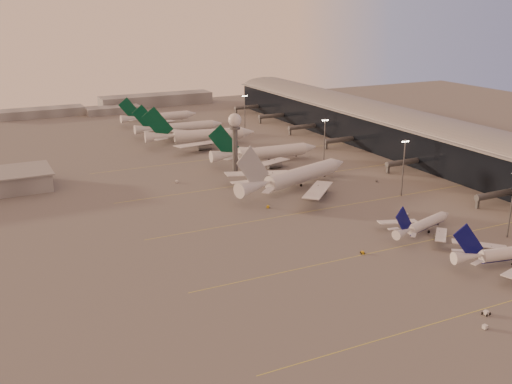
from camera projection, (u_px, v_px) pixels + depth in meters
name	position (u px, v px, depth m)	size (l,w,h in m)	color
ground	(376.00, 267.00, 190.62)	(700.00, 700.00, 0.00)	#5F5D5C
taxiway_markings	(352.00, 203.00, 251.08)	(180.00, 185.25, 0.02)	gold
terminal	(414.00, 136.00, 326.88)	(57.00, 362.00, 23.04)	black
radar_tower	(235.00, 131.00, 288.80)	(6.40, 6.40, 31.10)	#4E5155
mast_a	(512.00, 201.00, 210.87)	(3.60, 0.56, 25.00)	#4E5155
mast_b	(404.00, 165.00, 256.57)	(3.60, 0.56, 25.00)	#4E5155
mast_c	(324.00, 141.00, 301.43)	(3.60, 0.56, 25.00)	#4E5155
mast_d	(245.00, 112.00, 377.44)	(3.60, 0.56, 25.00)	#4E5155
distant_horizon	(124.00, 104.00, 468.18)	(165.00, 37.50, 9.00)	slate
narrowbody_near	(507.00, 256.00, 191.55)	(40.09, 31.70, 15.81)	silver
narrowbody_mid	(423.00, 226.00, 217.59)	(34.45, 27.09, 13.84)	silver
widebody_white	(296.00, 180.00, 268.70)	(67.97, 53.59, 24.82)	silver
greentail_a	(266.00, 155.00, 312.86)	(61.49, 49.61, 22.32)	silver
greentail_b	(201.00, 138.00, 350.77)	(65.88, 52.81, 24.06)	silver
greentail_c	(180.00, 129.00, 376.36)	(58.21, 46.98, 21.14)	silver
greentail_d	(160.00, 119.00, 411.30)	(55.04, 44.41, 19.98)	silver
gsv_truck_a	(486.00, 324.00, 154.71)	(6.15, 2.79, 2.40)	silver
gsv_tug_near	(486.00, 313.00, 161.58)	(3.02, 4.33, 1.14)	silver
gsv_tug_mid	(363.00, 253.00, 200.69)	(3.48, 2.70, 0.87)	#C09716
gsv_truck_b	(408.00, 213.00, 236.26)	(5.20, 2.09, 2.08)	silver
gsv_truck_c	(268.00, 205.00, 245.15)	(5.19, 5.18, 2.18)	#C09716
gsv_catering_b	(377.00, 178.00, 279.44)	(4.87, 3.24, 3.67)	#56585B
gsv_tug_far	(282.00, 174.00, 291.34)	(3.47, 4.46, 1.12)	silver
gsv_truck_d	(177.00, 180.00, 278.96)	(3.91, 6.39, 2.43)	silver
gsv_tug_hangar	(261.00, 149.00, 340.66)	(3.58, 3.11, 0.88)	#C09716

